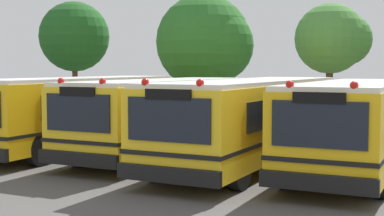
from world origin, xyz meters
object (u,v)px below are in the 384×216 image
(school_bus_3, at_px, (253,116))
(school_bus_0, at_px, (12,108))
(school_bus_2, at_px, (164,113))
(tree_2, at_px, (335,39))
(school_bus_1, at_px, (80,110))
(school_bus_4, at_px, (356,122))
(tree_1, at_px, (207,43))
(tree_0, at_px, (73,36))

(school_bus_3, bearing_deg, school_bus_0, 0.86)
(school_bus_2, xyz_separation_m, tree_2, (3.64, 10.43, 2.86))
(school_bus_0, bearing_deg, school_bus_1, 177.85)
(school_bus_4, xyz_separation_m, tree_1, (-8.94, 10.10, 2.77))
(tree_2, bearing_deg, tree_1, -174.30)
(school_bus_3, bearing_deg, tree_2, -90.87)
(school_bus_1, distance_m, school_bus_4, 9.60)
(school_bus_2, bearing_deg, tree_1, -73.53)
(school_bus_4, relative_size, tree_0, 1.42)
(school_bus_0, distance_m, school_bus_4, 12.93)
(tree_0, xyz_separation_m, tree_2, (14.70, 0.63, -0.48))
(school_bus_2, height_order, tree_1, tree_1)
(school_bus_2, relative_size, tree_1, 1.41)
(school_bus_1, relative_size, school_bus_3, 0.89)
(school_bus_1, height_order, school_bus_4, school_bus_1)
(tree_0, bearing_deg, school_bus_3, -34.73)
(school_bus_0, bearing_deg, school_bus_2, -179.30)
(school_bus_3, relative_size, school_bus_4, 1.17)
(school_bus_4, relative_size, tree_1, 1.43)
(school_bus_2, bearing_deg, school_bus_0, 0.96)
(school_bus_0, relative_size, tree_1, 1.39)
(school_bus_0, distance_m, tree_2, 14.88)
(school_bus_2, distance_m, school_bus_4, 6.31)
(school_bus_2, xyz_separation_m, tree_1, (-2.64, 9.80, 2.77))
(school_bus_2, relative_size, school_bus_4, 0.99)
(school_bus_0, xyz_separation_m, tree_0, (-4.44, 9.74, 3.39))
(school_bus_1, relative_size, tree_0, 1.48)
(school_bus_3, distance_m, school_bus_4, 3.13)
(tree_1, bearing_deg, school_bus_0, -112.22)
(school_bus_0, height_order, school_bus_3, school_bus_3)
(tree_0, bearing_deg, school_bus_0, -65.51)
(school_bus_1, distance_m, school_bus_2, 3.31)
(tree_1, xyz_separation_m, tree_2, (6.28, 0.63, 0.09))
(school_bus_0, relative_size, school_bus_4, 0.97)
(school_bus_3, bearing_deg, school_bus_1, 2.15)
(school_bus_1, height_order, school_bus_2, school_bus_1)
(school_bus_3, height_order, tree_0, tree_0)
(school_bus_1, xyz_separation_m, school_bus_3, (6.48, 0.06, -0.01))
(school_bus_0, height_order, school_bus_4, school_bus_4)
(school_bus_3, xyz_separation_m, tree_0, (-14.25, 9.88, 3.33))
(school_bus_4, relative_size, tree_2, 1.60)
(tree_0, distance_m, tree_2, 14.73)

